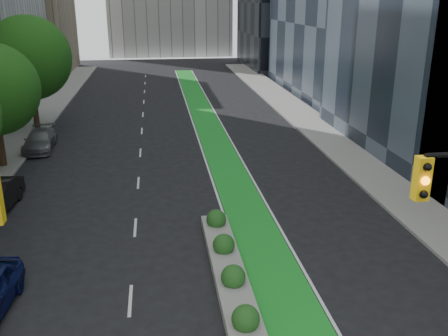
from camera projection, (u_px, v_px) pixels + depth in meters
name	position (u px, v px, depth m)	size (l,w,h in m)	color
sidewalk_left	(4.00, 153.00, 34.27)	(3.60, 90.00, 0.15)	gray
sidewalk_right	(334.00, 140.00, 37.35)	(3.60, 90.00, 0.15)	gray
bike_lane_paint	(210.00, 129.00, 40.91)	(2.20, 70.00, 0.01)	green
tree_far	(29.00, 58.00, 39.12)	(6.60, 6.60, 9.00)	black
median_planter	(229.00, 269.00, 19.04)	(1.20, 10.26, 1.10)	gray
parked_car_left_far	(40.00, 140.00, 35.08)	(1.93, 4.75, 1.38)	slate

